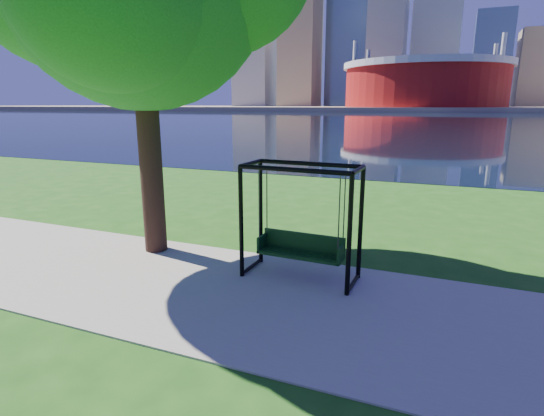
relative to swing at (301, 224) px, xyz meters
The scene contains 7 objects.
ground 1.38m from the swing, 133.82° to the right, with size 900.00×900.00×0.00m, color #1E5114.
path 1.66m from the swing, 118.08° to the right, with size 120.00×4.00×0.03m, color #9E937F.
river 101.38m from the swing, 90.34° to the left, with size 900.00×180.00×0.02m, color black.
far_bank 305.37m from the swing, 90.11° to the left, with size 900.00×228.00×2.00m, color #937F60.
stadium 234.98m from the swing, 92.59° to the left, with size 83.00×83.00×32.00m.
skyline 320.70m from the swing, 90.87° to the left, with size 392.00×66.00×96.50m.
swing is the anchor object (origin of this frame).
Camera 1 is at (2.99, -6.70, 3.27)m, focal length 28.00 mm.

